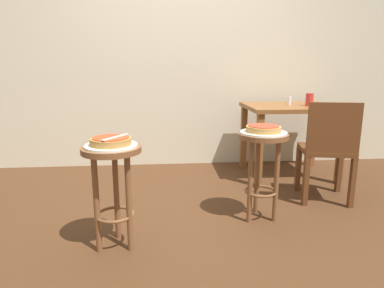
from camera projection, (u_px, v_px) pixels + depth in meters
ground_plane at (193, 225)px, 2.47m from camera, size 6.00×6.00×0.00m
back_wall at (179, 31)px, 3.73m from camera, size 6.00×0.10×3.00m
stool_foreground at (113, 175)px, 2.08m from camera, size 0.36×0.36×0.65m
serving_plate_foreground at (111, 146)px, 2.04m from camera, size 0.32×0.32×0.01m
pizza_foreground at (111, 141)px, 2.03m from camera, size 0.24×0.24×0.05m
stool_middle at (262, 157)px, 2.47m from camera, size 0.36×0.36×0.65m
serving_plate_middle at (263, 133)px, 2.43m from camera, size 0.33×0.33×0.01m
pizza_middle at (264, 129)px, 2.43m from camera, size 0.25×0.25×0.05m
dining_table at (290, 117)px, 3.48m from camera, size 0.90×0.73×0.74m
cup_near_edge at (310, 100)px, 3.37m from camera, size 0.08×0.08×0.13m
condiment_shaker at (289, 101)px, 3.47m from camera, size 0.04×0.04×0.08m
wooden_chair at (328, 148)px, 2.81m from camera, size 0.48×0.48×0.85m
pizza_server_knife at (115, 137)px, 2.01m from camera, size 0.14×0.20×0.01m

